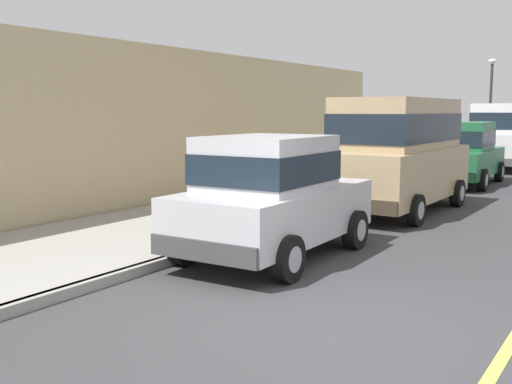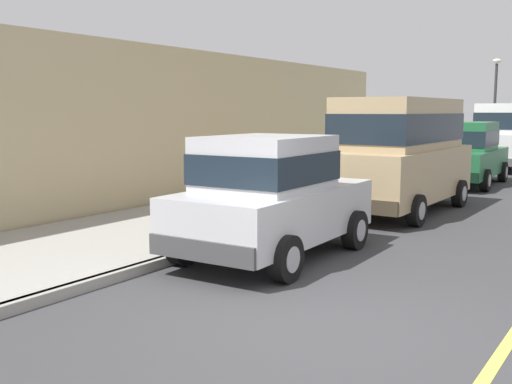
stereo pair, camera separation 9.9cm
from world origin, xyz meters
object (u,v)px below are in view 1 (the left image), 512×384
Objects in this scene: car_white_van at (505,133)px; dog_white at (238,200)px; fire_hydrant at (341,184)px; car_green_sedan at (461,153)px; car_silver_hatchback at (272,195)px; street_lamp at (491,96)px; car_tan_van at (398,150)px.

car_white_van is 7.69× the size of dog_white.
car_green_sedan is at bearing 75.50° from fire_hydrant.
street_lamp is at bearing 93.74° from car_silver_hatchback.
car_white_van reaches higher than car_green_sedan.
fire_hydrant is 0.16× the size of street_lamp.
car_silver_hatchback reaches higher than fire_hydrant.
car_tan_van reaches higher than fire_hydrant.
car_silver_hatchback is 17.11m from car_white_van.
car_green_sedan is 6.43× the size of fire_hydrant.
car_green_sedan is 9.14m from dog_white.
car_white_van is 1.12× the size of street_lamp.
fire_hydrant is (0.75, 3.35, 0.05)m from dog_white.
dog_white is (-2.30, -2.93, -0.97)m from car_tan_van.
car_silver_hatchback is at bearing -89.78° from car_green_sedan.
dog_white is at bearing -102.56° from fire_hydrant.
car_green_sedan is at bearing 76.23° from dog_white.
car_white_van is 11.61m from fire_hydrant.
car_green_sedan is at bearing -82.31° from street_lamp.
street_lamp is at bearing 110.13° from car_white_van.
car_silver_hatchback is at bearing -75.36° from fire_hydrant.
dog_white is 0.15× the size of street_lamp.
car_silver_hatchback is 5.30× the size of fire_hydrant.
car_green_sedan is (-0.04, 11.15, 0.01)m from car_silver_hatchback.
car_white_van is 6.81× the size of fire_hydrant.
car_tan_van is at bearing 89.11° from car_silver_hatchback.
car_green_sedan is 1.06× the size of street_lamp.
car_tan_van is at bearing -14.94° from fire_hydrant.
street_lamp reaches higher than car_silver_hatchback.
car_green_sedan is 7.26× the size of dog_white.
street_lamp reaches higher than car_tan_van.
dog_white is 3.43m from fire_hydrant.
dog_white is 18.87m from street_lamp.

